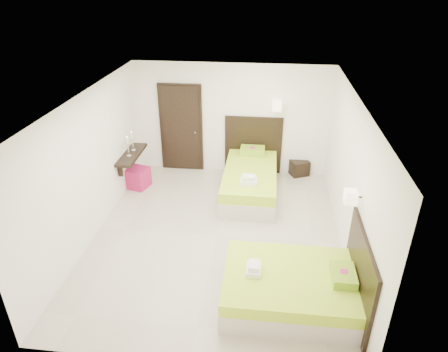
# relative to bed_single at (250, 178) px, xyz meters

# --- Properties ---
(floor) EXTENTS (5.50, 5.50, 0.00)m
(floor) POSITION_rel_bed_single_xyz_m (-0.52, -1.71, -0.33)
(floor) COLOR beige
(floor) RESTS_ON ground
(bed_single) EXTENTS (1.34, 2.24, 1.85)m
(bed_single) POSITION_rel_bed_single_xyz_m (0.00, 0.00, 0.00)
(bed_single) COLOR beige
(bed_single) RESTS_ON ground
(bed_double) EXTENTS (1.94, 1.65, 1.60)m
(bed_double) POSITION_rel_bed_single_xyz_m (0.83, -3.22, -0.05)
(bed_double) COLOR beige
(bed_double) RESTS_ON ground
(nightstand) EXTENTS (0.52, 0.50, 0.36)m
(nightstand) POSITION_rel_bed_single_xyz_m (1.12, 0.98, -0.15)
(nightstand) COLOR black
(nightstand) RESTS_ON ground
(ottoman) EXTENTS (0.56, 0.56, 0.45)m
(ottoman) POSITION_rel_bed_single_xyz_m (-2.54, -0.05, -0.11)
(ottoman) COLOR #A2154C
(ottoman) RESTS_ON ground
(door) EXTENTS (1.02, 0.15, 2.14)m
(door) POSITION_rel_bed_single_xyz_m (-1.72, 0.98, 0.72)
(door) COLOR black
(door) RESTS_ON ground
(console_shelf) EXTENTS (0.35, 1.20, 0.78)m
(console_shelf) POSITION_rel_bed_single_xyz_m (-2.60, -0.11, 0.48)
(console_shelf) COLOR black
(console_shelf) RESTS_ON ground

